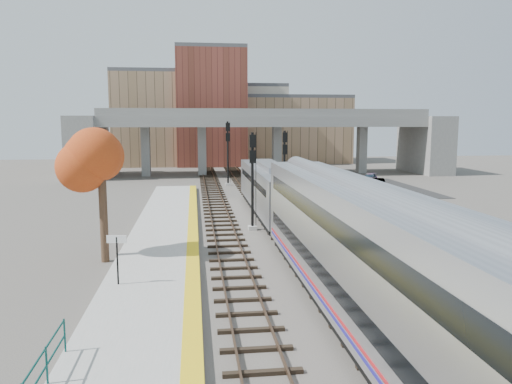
{
  "coord_description": "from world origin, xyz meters",
  "views": [
    {
      "loc": [
        -5.19,
        -27.82,
        7.68
      ],
      "look_at": [
        -0.63,
        8.73,
        2.5
      ],
      "focal_mm": 35.0,
      "sensor_mm": 36.0,
      "label": 1
    }
  ],
  "objects_px": {
    "signal_mast_mid": "(284,169)",
    "car_b": "(378,184)",
    "tree": "(101,166)",
    "signal_mast_far": "(228,153)",
    "car_c": "(370,178)",
    "car_a": "(363,189)",
    "locomotive": "(270,188)",
    "coach": "(361,253)",
    "signal_mast_near": "(253,182)"
  },
  "relations": [
    {
      "from": "signal_mast_near",
      "to": "signal_mast_far",
      "type": "height_order",
      "value": "signal_mast_far"
    },
    {
      "from": "car_c",
      "to": "car_a",
      "type": "bearing_deg",
      "value": -84.47
    },
    {
      "from": "car_b",
      "to": "car_c",
      "type": "bearing_deg",
      "value": 89.07
    },
    {
      "from": "coach",
      "to": "car_c",
      "type": "relative_size",
      "value": 6.57
    },
    {
      "from": "tree",
      "to": "car_c",
      "type": "height_order",
      "value": "tree"
    },
    {
      "from": "tree",
      "to": "signal_mast_far",
      "type": "bearing_deg",
      "value": 74.45
    },
    {
      "from": "locomotive",
      "to": "car_a",
      "type": "relative_size",
      "value": 4.94
    },
    {
      "from": "signal_mast_near",
      "to": "signal_mast_mid",
      "type": "height_order",
      "value": "signal_mast_near"
    },
    {
      "from": "locomotive",
      "to": "coach",
      "type": "xyz_separation_m",
      "value": [
        -0.0,
        -22.61,
        0.52
      ]
    },
    {
      "from": "signal_mast_near",
      "to": "coach",
      "type": "bearing_deg",
      "value": -82.99
    },
    {
      "from": "locomotive",
      "to": "car_c",
      "type": "xyz_separation_m",
      "value": [
        16.01,
        20.5,
        -1.69
      ]
    },
    {
      "from": "locomotive",
      "to": "signal_mast_far",
      "type": "height_order",
      "value": "signal_mast_far"
    },
    {
      "from": "locomotive",
      "to": "signal_mast_far",
      "type": "xyz_separation_m",
      "value": [
        -2.1,
        19.99,
        1.7
      ]
    },
    {
      "from": "car_a",
      "to": "car_c",
      "type": "relative_size",
      "value": 1.01
    },
    {
      "from": "car_b",
      "to": "signal_mast_far",
      "type": "bearing_deg",
      "value": 171.93
    },
    {
      "from": "locomotive",
      "to": "car_a",
      "type": "bearing_deg",
      "value": 40.69
    },
    {
      "from": "locomotive",
      "to": "signal_mast_near",
      "type": "xyz_separation_m",
      "value": [
        -2.1,
        -5.52,
        1.16
      ]
    },
    {
      "from": "locomotive",
      "to": "tree",
      "type": "xyz_separation_m",
      "value": [
        -11.16,
        -12.57,
        3.07
      ]
    },
    {
      "from": "signal_mast_mid",
      "to": "car_a",
      "type": "relative_size",
      "value": 1.79
    },
    {
      "from": "signal_mast_mid",
      "to": "car_b",
      "type": "relative_size",
      "value": 1.89
    },
    {
      "from": "locomotive",
      "to": "coach",
      "type": "distance_m",
      "value": 22.61
    },
    {
      "from": "signal_mast_far",
      "to": "car_a",
      "type": "relative_size",
      "value": 2.01
    },
    {
      "from": "signal_mast_far",
      "to": "car_a",
      "type": "distance_m",
      "value": 17.23
    },
    {
      "from": "signal_mast_far",
      "to": "car_b",
      "type": "bearing_deg",
      "value": -17.85
    },
    {
      "from": "car_b",
      "to": "car_c",
      "type": "xyz_separation_m",
      "value": [
        1.13,
        5.98,
        -0.05
      ]
    },
    {
      "from": "signal_mast_mid",
      "to": "car_b",
      "type": "bearing_deg",
      "value": 38.31
    },
    {
      "from": "car_b",
      "to": "signal_mast_mid",
      "type": "bearing_deg",
      "value": -131.91
    },
    {
      "from": "car_b",
      "to": "signal_mast_near",
      "type": "bearing_deg",
      "value": -120.5
    },
    {
      "from": "tree",
      "to": "car_c",
      "type": "xyz_separation_m",
      "value": [
        27.18,
        33.07,
        -4.75
      ]
    },
    {
      "from": "signal_mast_near",
      "to": "car_b",
      "type": "distance_m",
      "value": 26.42
    },
    {
      "from": "car_a",
      "to": "car_b",
      "type": "height_order",
      "value": "car_a"
    },
    {
      "from": "signal_mast_near",
      "to": "car_b",
      "type": "height_order",
      "value": "signal_mast_near"
    },
    {
      "from": "locomotive",
      "to": "signal_mast_far",
      "type": "distance_m",
      "value": 20.18
    },
    {
      "from": "car_b",
      "to": "tree",
      "type": "bearing_deg",
      "value": -124.09
    },
    {
      "from": "signal_mast_mid",
      "to": "coach",
      "type": "bearing_deg",
      "value": -94.24
    },
    {
      "from": "car_c",
      "to": "car_b",
      "type": "bearing_deg",
      "value": -71.83
    },
    {
      "from": "signal_mast_mid",
      "to": "car_b",
      "type": "xyz_separation_m",
      "value": [
        12.88,
        10.18,
        -2.76
      ]
    },
    {
      "from": "car_a",
      "to": "car_c",
      "type": "distance_m",
      "value": 11.66
    },
    {
      "from": "coach",
      "to": "car_b",
      "type": "xyz_separation_m",
      "value": [
        14.88,
        37.13,
        -2.16
      ]
    },
    {
      "from": "coach",
      "to": "car_b",
      "type": "distance_m",
      "value": 40.06
    },
    {
      "from": "locomotive",
      "to": "car_a",
      "type": "height_order",
      "value": "locomotive"
    },
    {
      "from": "tree",
      "to": "car_b",
      "type": "relative_size",
      "value": 1.98
    },
    {
      "from": "coach",
      "to": "signal_mast_near",
      "type": "height_order",
      "value": "signal_mast_near"
    },
    {
      "from": "coach",
      "to": "signal_mast_mid",
      "type": "height_order",
      "value": "signal_mast_mid"
    },
    {
      "from": "car_a",
      "to": "locomotive",
      "type": "bearing_deg",
      "value": -156.66
    },
    {
      "from": "tree",
      "to": "car_a",
      "type": "relative_size",
      "value": 1.87
    },
    {
      "from": "signal_mast_mid",
      "to": "car_b",
      "type": "height_order",
      "value": "signal_mast_mid"
    },
    {
      "from": "signal_mast_mid",
      "to": "car_c",
      "type": "bearing_deg",
      "value": 49.06
    },
    {
      "from": "signal_mast_mid",
      "to": "car_a",
      "type": "bearing_deg",
      "value": 30.11
    },
    {
      "from": "car_a",
      "to": "car_c",
      "type": "xyz_separation_m",
      "value": [
        4.62,
        10.71,
        -0.1
      ]
    }
  ]
}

